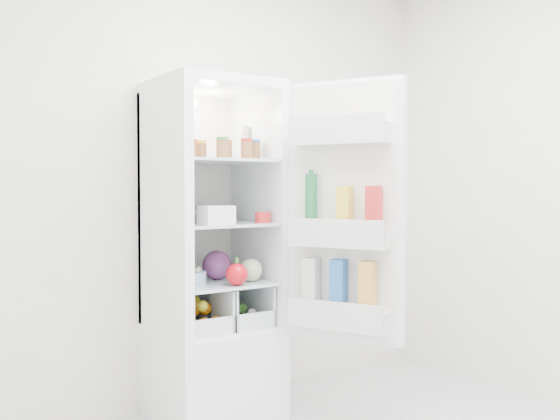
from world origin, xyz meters
TOP-DOWN VIEW (x-y plane):
  - room_walls at (0.00, 0.00)m, footprint 3.02×3.02m
  - refrigerator at (-0.20, 1.25)m, footprint 0.60×0.60m
  - shelf_low at (-0.20, 1.19)m, footprint 0.49×0.53m
  - shelf_mid at (-0.20, 1.19)m, footprint 0.49×0.53m
  - shelf_top at (-0.20, 1.19)m, footprint 0.49×0.53m
  - crisper_left at (-0.32, 1.19)m, footprint 0.23×0.46m
  - crisper_right at (-0.08, 1.19)m, footprint 0.23×0.46m
  - condiment_jars at (-0.22, 1.10)m, footprint 0.46×0.32m
  - squeeze_bottle at (0.01, 1.24)m, footprint 0.07×0.07m
  - tub_white at (-0.29, 0.99)m, footprint 0.16×0.16m
  - tub_cream at (-0.23, 1.22)m, footprint 0.15×0.15m
  - tin_red at (-0.01, 1.01)m, footprint 0.10×0.10m
  - foil_tray at (-0.30, 1.20)m, footprint 0.16×0.12m
  - tub_green at (-0.12, 1.34)m, footprint 0.14×0.17m
  - red_cabbage at (-0.17, 1.21)m, footprint 0.16×0.16m
  - bell_pepper at (-0.18, 0.97)m, footprint 0.11×0.11m
  - mushroom_bowl at (-0.34, 1.15)m, footprint 0.17×0.17m
  - salad_bag at (-0.05, 1.05)m, footprint 0.12×0.12m
  - citrus_pile at (-0.33, 1.15)m, footprint 0.20×0.31m
  - veg_pile at (-0.07, 1.18)m, footprint 0.16×0.30m
  - fridge_door at (0.24, 0.64)m, footprint 0.40×0.57m

SIDE VIEW (x-z plane):
  - veg_pile at x=-0.07m, z-range 0.51..0.61m
  - citrus_pile at x=-0.33m, z-range 0.51..0.67m
  - crisper_left at x=-0.32m, z-range 0.50..0.72m
  - crisper_right at x=-0.08m, z-range 0.50..0.72m
  - refrigerator at x=-0.20m, z-range -0.23..1.57m
  - shelf_low at x=-0.20m, z-range 0.73..0.75m
  - mushroom_bowl at x=-0.34m, z-range 0.75..0.81m
  - bell_pepper at x=-0.18m, z-range 0.75..0.86m
  - salad_bag at x=-0.05m, z-range 0.75..0.87m
  - red_cabbage at x=-0.17m, z-range 0.75..0.90m
  - shelf_mid at x=-0.20m, z-range 1.04..1.06m
  - foil_tray at x=-0.30m, z-range 1.06..1.10m
  - tin_red at x=-0.01m, z-range 1.06..1.11m
  - tub_cream at x=-0.23m, z-range 1.06..1.13m
  - fridge_door at x=0.24m, z-range 0.44..1.74m
  - tub_green at x=-0.12m, z-range 1.06..1.14m
  - tub_white at x=-0.29m, z-range 1.06..1.15m
  - shelf_top at x=-0.20m, z-range 1.37..1.39m
  - condiment_jars at x=-0.22m, z-range 1.39..1.47m
  - squeeze_bottle at x=0.01m, z-range 1.39..1.58m
  - room_walls at x=0.00m, z-range 0.29..2.90m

